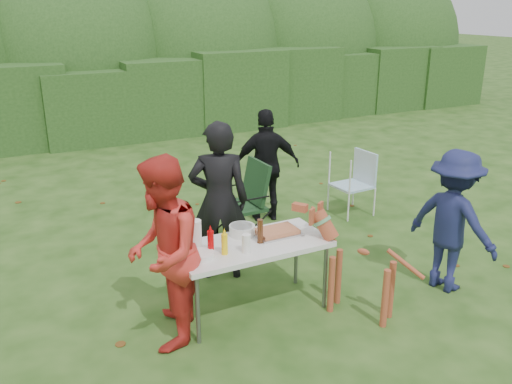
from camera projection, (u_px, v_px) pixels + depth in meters
name	position (u px, v px, depth m)	size (l,w,h in m)	color
ground	(264.00, 312.00, 5.43)	(80.00, 80.00, 0.00)	#1E4211
hedge_row	(94.00, 102.00, 11.87)	(22.00, 1.40, 1.70)	#23471C
shrub_backdrop	(77.00, 61.00, 12.96)	(20.00, 2.60, 3.20)	#3D6628
folding_table	(252.00, 248.00, 5.24)	(1.50, 0.70, 0.74)	silver
person_cook	(219.00, 201.00, 5.87)	(0.65, 0.43, 1.78)	black
person_red_jacket	(163.00, 254.00, 4.71)	(0.85, 0.66, 1.74)	red
person_black_puffy	(267.00, 166.00, 7.50)	(0.93, 0.39, 1.58)	black
child	(453.00, 221.00, 5.66)	(0.99, 0.57, 1.54)	#191E49
dog	(362.00, 267.00, 5.23)	(1.09, 0.43, 1.03)	#A3492C
camping_chair	(240.00, 202.00, 6.90)	(0.65, 0.65, 1.05)	#1A3A1D
lawn_chair	(352.00, 183.00, 7.83)	(0.54, 0.54, 0.92)	#4C9CC1
food_tray	(277.00, 233.00, 5.41)	(0.45, 0.30, 0.02)	#B7B7BA
focaccia_bread	(277.00, 231.00, 5.40)	(0.40, 0.26, 0.04)	#BF7149
mustard_bottle	(225.00, 244.00, 4.96)	(0.06, 0.06, 0.20)	yellow
ketchup_bottle	(211.00, 242.00, 4.98)	(0.06, 0.06, 0.22)	#BD0408
beer_bottle	(260.00, 231.00, 5.19)	(0.06, 0.06, 0.24)	#47230F
paper_towel_roll	(195.00, 233.00, 5.12)	(0.12, 0.12, 0.26)	white
cup_stack	(246.00, 244.00, 4.99)	(0.08, 0.08, 0.18)	white
pasta_bowl	(242.00, 230.00, 5.39)	(0.26, 0.26, 0.10)	silver
plate_stack	(201.00, 255.00, 4.92)	(0.24, 0.24, 0.05)	white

